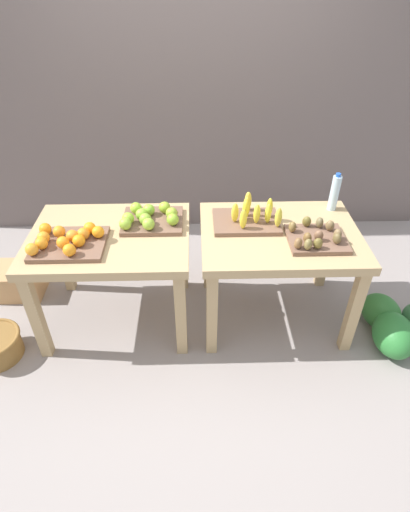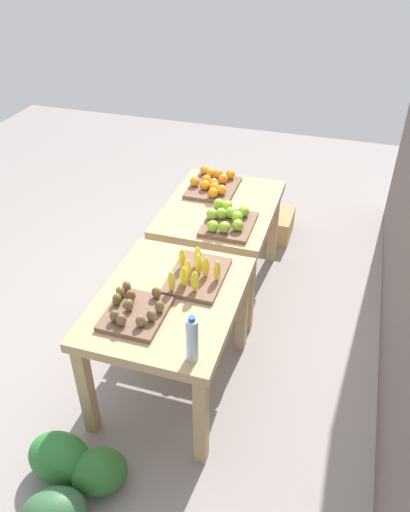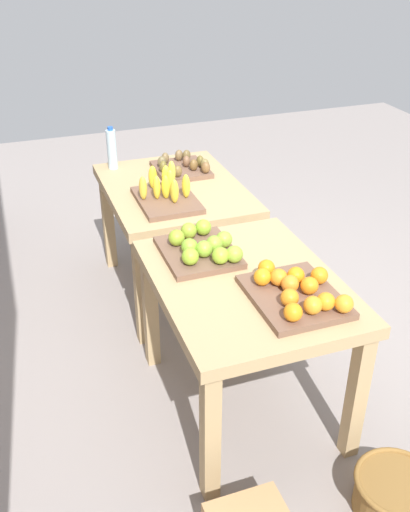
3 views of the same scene
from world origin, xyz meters
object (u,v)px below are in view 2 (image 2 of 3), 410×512
object	(u,v)px
banana_crate	(196,273)
cardboard_produce_box	(275,225)
water_bottle	(192,339)
wicker_basket	(207,219)
display_table_left	(221,217)
display_table_right	(169,311)
orange_bin	(213,184)
apple_bin	(228,219)
kiwi_bin	(135,310)
watermelon_pile	(70,478)

from	to	relation	value
banana_crate	cardboard_produce_box	xyz separation A→B (m)	(-1.79, 0.20, -0.67)
banana_crate	water_bottle	size ratio (longest dim) A/B	1.62
wicker_basket	display_table_left	bearing A→B (deg)	23.80
water_bottle	cardboard_produce_box	bearing A→B (deg)	179.57
display_table_right	orange_bin	world-z (taller)	orange_bin
apple_bin	kiwi_bin	distance (m)	1.08
banana_crate	cardboard_produce_box	bearing A→B (deg)	173.70
watermelon_pile	kiwi_bin	bearing A→B (deg)	167.87
apple_bin	watermelon_pile	bearing A→B (deg)	-12.52
banana_crate	watermelon_pile	world-z (taller)	banana_crate
kiwi_bin	watermelon_pile	world-z (taller)	kiwi_bin
orange_bin	water_bottle	world-z (taller)	water_bottle
orange_bin	banana_crate	distance (m)	1.17
display_table_left	watermelon_pile	world-z (taller)	display_table_left
orange_bin	apple_bin	distance (m)	0.55
orange_bin	water_bottle	distance (m)	1.81
kiwi_bin	water_bottle	size ratio (longest dim) A/B	1.32
banana_crate	apple_bin	bearing A→B (deg)	178.49
display_table_left	apple_bin	world-z (taller)	apple_bin
display_table_right	cardboard_produce_box	size ratio (longest dim) A/B	2.60
display_table_right	water_bottle	xyz separation A→B (m)	(0.41, 0.28, 0.24)
cardboard_produce_box	kiwi_bin	bearing A→B (deg)	-10.88
apple_bin	banana_crate	distance (m)	0.66
display_table_left	water_bottle	world-z (taller)	water_bottle
apple_bin	kiwi_bin	world-z (taller)	apple_bin
orange_bin	banana_crate	size ratio (longest dim) A/B	1.00
orange_bin	banana_crate	world-z (taller)	banana_crate
watermelon_pile	cardboard_produce_box	size ratio (longest dim) A/B	1.56
display_table_left	orange_bin	distance (m)	0.30
apple_bin	banana_crate	size ratio (longest dim) A/B	0.92
watermelon_pile	orange_bin	bearing A→B (deg)	176.59
apple_bin	display_table_right	bearing A→B (deg)	-7.98
display_table_right	kiwi_bin	xyz separation A→B (m)	(0.20, -0.12, 0.14)
display_table_left	water_bottle	bearing A→B (deg)	10.44
water_bottle	watermelon_pile	distance (m)	1.02
display_table_right	apple_bin	world-z (taller)	apple_bin
display_table_left	apple_bin	size ratio (longest dim) A/B	2.54
display_table_right	display_table_left	bearing A→B (deg)	180.00
orange_bin	apple_bin	size ratio (longest dim) A/B	1.09
apple_bin	orange_bin	bearing A→B (deg)	-153.06
kiwi_bin	watermelon_pile	distance (m)	0.93
kiwi_bin	watermelon_pile	xyz separation A→B (m)	(0.66, -0.14, -0.65)
display_table_right	water_bottle	world-z (taller)	water_bottle
cardboard_produce_box	orange_bin	bearing A→B (deg)	-34.01
display_table_right	water_bottle	bearing A→B (deg)	34.45
orange_bin	wicker_basket	world-z (taller)	orange_bin
kiwi_bin	water_bottle	distance (m)	0.46
wicker_basket	cardboard_produce_box	xyz separation A→B (m)	(-0.07, 0.65, 0.02)
apple_bin	wicker_basket	bearing A→B (deg)	-156.01
water_bottle	wicker_basket	size ratio (longest dim) A/B	0.77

